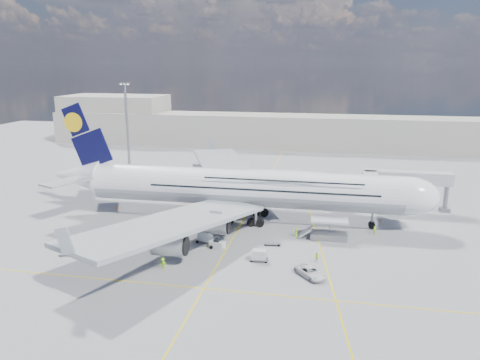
% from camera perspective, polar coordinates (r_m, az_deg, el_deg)
% --- Properties ---
extents(ground, '(300.00, 300.00, 0.00)m').
position_cam_1_polar(ground, '(85.32, -0.84, -7.05)').
color(ground, gray).
rests_on(ground, ground).
extents(taxi_line_main, '(0.25, 220.00, 0.01)m').
position_cam_1_polar(taxi_line_main, '(85.32, -0.84, -7.05)').
color(taxi_line_main, yellow).
rests_on(taxi_line_main, ground).
extents(taxi_line_cross, '(120.00, 0.25, 0.01)m').
position_cam_1_polar(taxi_line_cross, '(67.57, -4.43, -13.04)').
color(taxi_line_cross, yellow).
rests_on(taxi_line_cross, ground).
extents(taxi_line_diag, '(14.16, 99.06, 0.01)m').
position_cam_1_polar(taxi_line_diag, '(93.11, 8.95, -5.38)').
color(taxi_line_diag, yellow).
rests_on(taxi_line_diag, ground).
extents(airliner, '(77.26, 79.15, 23.71)m').
position_cam_1_polar(airliner, '(92.48, 0.58, -0.89)').
color(airliner, white).
rests_on(airliner, ground).
extents(jet_bridge, '(18.80, 12.10, 8.50)m').
position_cam_1_polar(jet_bridge, '(102.50, 18.21, -0.12)').
color(jet_bridge, '#B7B7BC').
rests_on(jet_bridge, ground).
extents(cargo_loader, '(8.53, 3.20, 3.67)m').
position_cam_1_polar(cargo_loader, '(85.97, 10.67, -6.25)').
color(cargo_loader, silver).
rests_on(cargo_loader, ground).
extents(light_mast, '(3.00, 0.70, 25.50)m').
position_cam_1_polar(light_mast, '(136.35, -13.59, 6.31)').
color(light_mast, gray).
rests_on(light_mast, ground).
extents(terminal, '(180.00, 16.00, 12.00)m').
position_cam_1_polar(terminal, '(175.38, 5.60, 5.91)').
color(terminal, '#B2AD9E').
rests_on(terminal, ground).
extents(hangar, '(40.00, 22.00, 18.00)m').
position_cam_1_polar(hangar, '(198.96, -14.89, 7.35)').
color(hangar, '#B2AD9E').
rests_on(hangar, ground).
extents(tree_line, '(160.00, 6.00, 8.00)m').
position_cam_1_polar(tree_line, '(220.73, 17.22, 6.51)').
color(tree_line, '#193814').
rests_on(tree_line, ground).
extents(dolly_row_a, '(3.60, 2.76, 0.47)m').
position_cam_1_polar(dolly_row_a, '(82.97, -20.07, -8.31)').
color(dolly_row_a, gray).
rests_on(dolly_row_a, ground).
extents(dolly_row_b, '(2.89, 2.20, 0.38)m').
position_cam_1_polar(dolly_row_b, '(88.15, -4.45, -6.18)').
color(dolly_row_b, gray).
rests_on(dolly_row_b, ground).
extents(dolly_row_c, '(3.64, 2.69, 2.06)m').
position_cam_1_polar(dolly_row_c, '(83.05, -4.26, -6.87)').
color(dolly_row_c, gray).
rests_on(dolly_row_c, ground).
extents(dolly_back, '(2.76, 1.68, 1.66)m').
position_cam_1_polar(dolly_back, '(92.42, -11.29, -5.05)').
color(dolly_back, gray).
rests_on(dolly_back, ground).
extents(dolly_nose_far, '(3.01, 1.70, 1.86)m').
position_cam_1_polar(dolly_nose_far, '(75.52, 2.35, -9.14)').
color(dolly_nose_far, gray).
rests_on(dolly_nose_far, ground).
extents(dolly_nose_near, '(3.10, 1.87, 0.43)m').
position_cam_1_polar(dolly_nose_near, '(82.30, 3.96, -7.65)').
color(dolly_nose_near, gray).
rests_on(dolly_nose_near, ground).
extents(baggage_tug, '(2.91, 1.95, 1.67)m').
position_cam_1_polar(baggage_tug, '(80.56, -2.79, -7.82)').
color(baggage_tug, silver).
rests_on(baggage_tug, ground).
extents(catering_truck_inner, '(7.27, 3.32, 4.21)m').
position_cam_1_polar(catering_truck_inner, '(109.02, -2.33, -1.22)').
color(catering_truck_inner, gray).
rests_on(catering_truck_inner, ground).
extents(catering_truck_outer, '(6.78, 4.74, 3.73)m').
position_cam_1_polar(catering_truck_outer, '(128.84, -4.43, 1.03)').
color(catering_truck_outer, gray).
rests_on(catering_truck_outer, ground).
extents(service_van, '(5.36, 5.65, 1.48)m').
position_cam_1_polar(service_van, '(71.10, 8.58, -11.06)').
color(service_van, silver).
rests_on(service_van, ground).
extents(crew_nose, '(0.70, 0.72, 1.66)m').
position_cam_1_polar(crew_nose, '(89.96, 16.09, -5.92)').
color(crew_nose, '#A8EE19').
rests_on(crew_nose, ground).
extents(crew_loader, '(0.96, 0.88, 1.59)m').
position_cam_1_polar(crew_loader, '(76.29, 9.35, -9.24)').
color(crew_loader, '#BAEE19').
rests_on(crew_loader, ground).
extents(crew_wing, '(0.64, 1.13, 1.82)m').
position_cam_1_polar(crew_wing, '(81.97, -15.54, -7.81)').
color(crew_wing, '#A3DB17').
rests_on(crew_wing, ground).
extents(crew_van, '(0.84, 0.90, 1.55)m').
position_cam_1_polar(crew_van, '(86.41, 6.84, -6.33)').
color(crew_van, '#B5FF1A').
rests_on(crew_van, ground).
extents(crew_tug, '(1.44, 1.11, 1.97)m').
position_cam_1_polar(crew_tug, '(73.42, -9.36, -10.04)').
color(crew_tug, '#A3EE19').
rests_on(crew_tug, ground).
extents(cone_nose, '(0.39, 0.39, 0.50)m').
position_cam_1_polar(cone_nose, '(97.89, 16.82, -4.70)').
color(cone_nose, orange).
rests_on(cone_nose, ground).
extents(cone_wing_left_inner, '(0.39, 0.39, 0.49)m').
position_cam_1_polar(cone_wing_left_inner, '(108.07, -4.74, -2.37)').
color(cone_wing_left_inner, orange).
rests_on(cone_wing_left_inner, ground).
extents(cone_wing_left_outer, '(0.44, 0.44, 0.56)m').
position_cam_1_polar(cone_wing_left_outer, '(123.14, -3.11, -0.26)').
color(cone_wing_left_outer, orange).
rests_on(cone_wing_left_outer, ground).
extents(cone_wing_right_inner, '(0.41, 0.41, 0.52)m').
position_cam_1_polar(cone_wing_right_inner, '(81.45, -3.49, -7.94)').
color(cone_wing_right_inner, orange).
rests_on(cone_wing_right_inner, ground).
extents(cone_wing_right_outer, '(0.41, 0.41, 0.53)m').
position_cam_1_polar(cone_wing_right_outer, '(82.27, -11.25, -7.97)').
color(cone_wing_right_outer, orange).
rests_on(cone_wing_right_outer, ground).
extents(cone_tail, '(0.50, 0.50, 0.64)m').
position_cam_1_polar(cone_tail, '(105.10, -14.76, -3.23)').
color(cone_tail, orange).
rests_on(cone_tail, ground).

